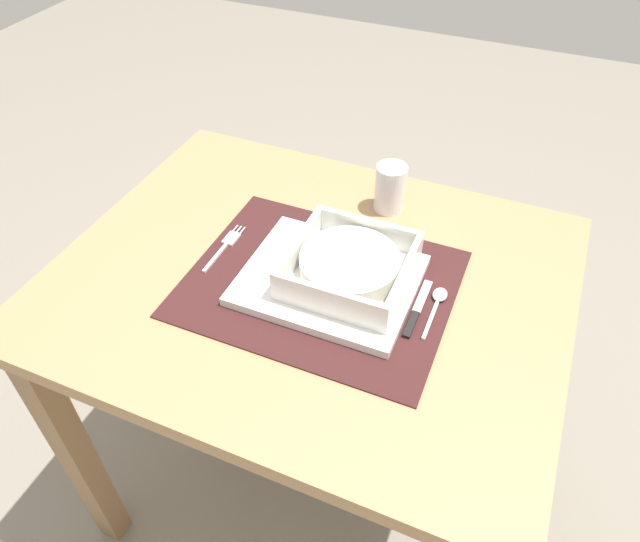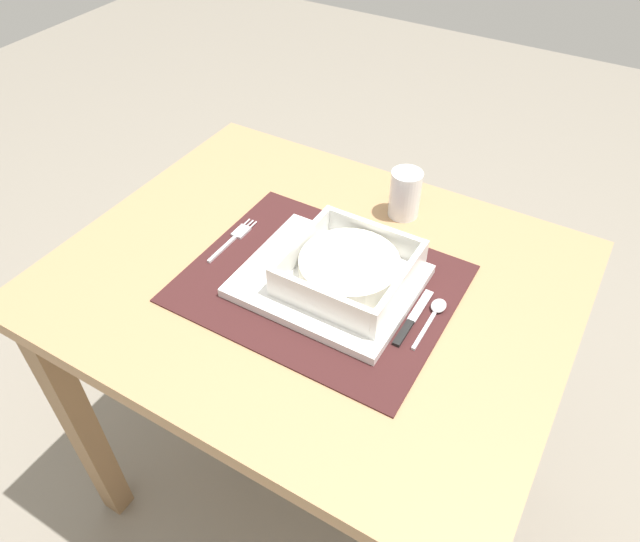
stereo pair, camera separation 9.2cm
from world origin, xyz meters
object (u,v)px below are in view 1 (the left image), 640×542
object	(u,v)px
spoon	(438,300)
bread_knife	(402,312)
fork	(227,244)
butter_knife	(416,312)
drinking_glass	(390,190)
dining_table	(311,318)
porridge_bowl	(349,267)

from	to	relation	value
spoon	bread_knife	world-z (taller)	spoon
fork	butter_knife	bearing A→B (deg)	-1.25
spoon	butter_knife	world-z (taller)	spoon
fork	bread_knife	bearing A→B (deg)	-3.27
drinking_glass	butter_knife	bearing A→B (deg)	-62.92
dining_table	porridge_bowl	world-z (taller)	porridge_bowl
drinking_glass	spoon	bearing A→B (deg)	-54.28
porridge_bowl	drinking_glass	distance (m)	0.23
porridge_bowl	fork	size ratio (longest dim) A/B	1.43
drinking_glass	bread_knife	bearing A→B (deg)	-67.68
butter_knife	bread_knife	world-z (taller)	same
spoon	drinking_glass	bearing A→B (deg)	125.61
spoon	bread_knife	size ratio (longest dim) A/B	0.89
porridge_bowl	drinking_glass	xyz separation A→B (m)	(-0.01, 0.23, -0.00)
dining_table	butter_knife	xyz separation A→B (m)	(0.19, -0.02, 0.12)
bread_knife	dining_table	bearing A→B (deg)	173.29
dining_table	drinking_glass	world-z (taller)	drinking_glass
porridge_bowl	bread_knife	world-z (taller)	porridge_bowl
dining_table	fork	size ratio (longest dim) A/B	6.41
porridge_bowl	bread_knife	distance (m)	0.11
dining_table	porridge_bowl	distance (m)	0.17
spoon	butter_knife	size ratio (longest dim) A/B	0.88
dining_table	drinking_glass	distance (m)	0.29
dining_table	butter_knife	size ratio (longest dim) A/B	6.51
porridge_bowl	spoon	distance (m)	0.15
dining_table	porridge_bowl	bearing A→B (deg)	-0.45
porridge_bowl	fork	world-z (taller)	porridge_bowl
dining_table	spoon	world-z (taller)	spoon
fork	porridge_bowl	bearing A→B (deg)	1.08
fork	dining_table	bearing A→B (deg)	0.45
fork	butter_knife	size ratio (longest dim) A/B	1.02
butter_knife	drinking_glass	xyz separation A→B (m)	(-0.13, 0.25, 0.04)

